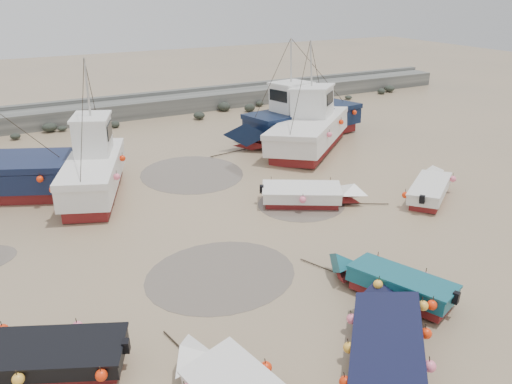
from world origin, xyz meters
TOP-DOWN VIEW (x-y plane):
  - ground at (0.00, 0.00)m, footprint 120.00×120.00m
  - seawall at (0.05, 21.99)m, footprint 60.00×4.92m
  - puddle_a at (-2.16, -1.14)m, footprint 5.27×5.27m
  - puddle_b at (3.52, 2.61)m, footprint 4.01×4.01m
  - puddle_d at (0.52, 8.60)m, footprint 5.33×5.33m
  - dinghy_1 at (0.34, -6.83)m, footprint 4.82×5.31m
  - dinghy_2 at (2.15, -4.74)m, footprint 2.91×5.28m
  - dinghy_3 at (9.32, 0.46)m, footprint 5.18×3.84m
  - dinghy_4 at (-8.19, -3.14)m, footprint 5.78×3.22m
  - dinghy_5 at (3.84, 2.44)m, footprint 5.39×3.58m
  - cabin_boat_1 at (-4.36, 8.47)m, footprint 4.64×9.40m
  - cabin_boat_2 at (8.79, 11.48)m, footprint 11.11×4.12m
  - cabin_boat_3 at (8.66, 9.48)m, footprint 9.07×8.05m
  - person at (-5.89, 7.61)m, footprint 0.70×0.64m

SIDE VIEW (x-z plane):
  - ground at x=0.00m, z-range 0.00..0.00m
  - person at x=-5.89m, z-range -0.81..0.81m
  - puddle_a at x=-2.16m, z-range 0.00..0.01m
  - puddle_b at x=3.52m, z-range 0.00..0.01m
  - puddle_d at x=0.52m, z-range 0.00..0.01m
  - dinghy_1 at x=0.34m, z-range -0.17..1.25m
  - dinghy_4 at x=-8.19m, z-range -0.17..1.26m
  - dinghy_3 at x=9.32m, z-range -0.16..1.26m
  - dinghy_5 at x=3.84m, z-range -0.16..1.26m
  - dinghy_2 at x=2.15m, z-range -0.15..1.27m
  - seawall at x=0.05m, z-range -0.12..1.38m
  - cabin_boat_2 at x=8.79m, z-range -1.80..4.42m
  - cabin_boat_3 at x=8.66m, z-range -1.79..4.43m
  - cabin_boat_1 at x=-4.36m, z-range -1.75..4.47m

